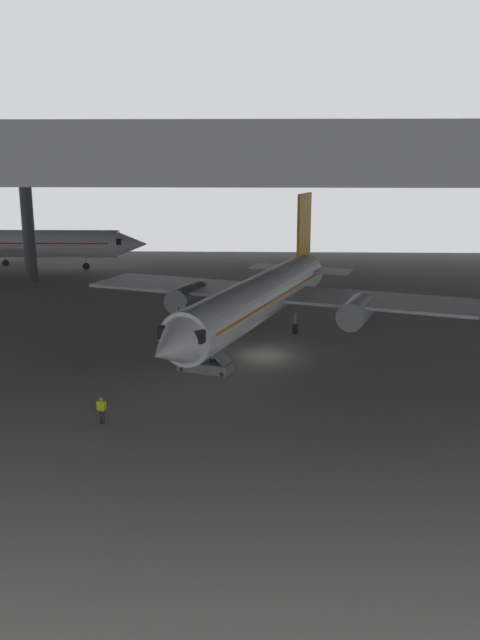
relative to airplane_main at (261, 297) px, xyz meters
name	(u,v)px	position (x,y,z in m)	size (l,w,h in m)	color
ground_plane	(259,355)	(-0.08, -5.26, -3.39)	(110.00, 110.00, 0.00)	gray
hangar_structure	(260,155)	(-0.13, 8.50, 11.35)	(121.00, 99.00, 15.36)	#4C4F54
airplane_main	(261,297)	(0.00, 0.00, 0.00)	(34.09, 34.31, 11.14)	white
boarding_stairs	(205,361)	(-3.87, -9.06, -2.66)	(4.36, 2.72, 4.59)	slate
crew_worker_near_nose	(101,409)	(-8.85, -18.71, -2.48)	(0.55, 0.23, 1.61)	#232838
crew_worker_by_stairs	(192,346)	(-5.07, -5.92, -2.47)	(0.52, 0.33, 1.62)	#232838
airplane_distant	(12,244)	(-32.67, 32.54, -0.01)	(35.09, 33.72, 11.07)	white
baggage_tug	(247,302)	(-1.31, 10.97, -2.86)	(1.83, 2.46, 0.90)	yellow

